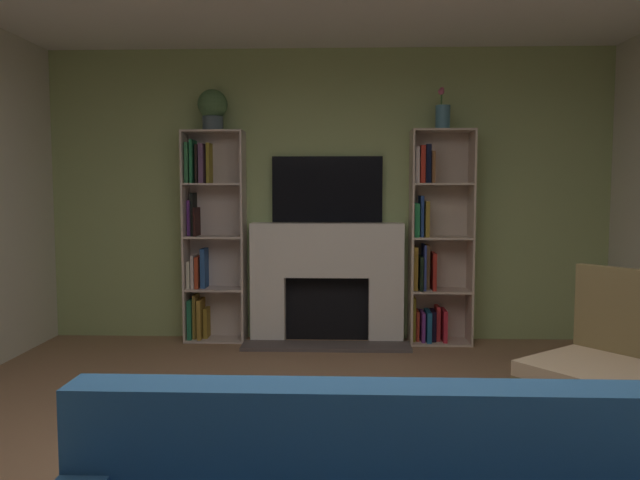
{
  "coord_description": "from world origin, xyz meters",
  "views": [
    {
      "loc": [
        0.14,
        -2.66,
        1.4
      ],
      "look_at": [
        0.0,
        1.24,
        1.08
      ],
      "focal_mm": 34.81,
      "sensor_mm": 36.0,
      "label": 1
    }
  ],
  "objects_px": {
    "tv": "(327,189)",
    "potted_plant": "(213,108)",
    "vase_with_flowers": "(443,116)",
    "fireplace": "(327,278)",
    "bookshelf_right": "(433,244)",
    "coffee_table": "(380,474)",
    "bookshelf_left": "(209,239)",
    "armchair": "(604,360)"
  },
  "relations": [
    {
      "from": "bookshelf_left",
      "to": "armchair",
      "type": "height_order",
      "value": "bookshelf_left"
    },
    {
      "from": "potted_plant",
      "to": "coffee_table",
      "type": "bearing_deg",
      "value": -68.87
    },
    {
      "from": "fireplace",
      "to": "vase_with_flowers",
      "type": "relative_size",
      "value": 3.95
    },
    {
      "from": "potted_plant",
      "to": "fireplace",
      "type": "bearing_deg",
      "value": 1.62
    },
    {
      "from": "tv",
      "to": "armchair",
      "type": "bearing_deg",
      "value": -58.36
    },
    {
      "from": "tv",
      "to": "potted_plant",
      "type": "relative_size",
      "value": 2.76
    },
    {
      "from": "bookshelf_right",
      "to": "coffee_table",
      "type": "xyz_separation_m",
      "value": [
        -0.68,
        -3.43,
        -0.55
      ]
    },
    {
      "from": "fireplace",
      "to": "bookshelf_left",
      "type": "relative_size",
      "value": 0.77
    },
    {
      "from": "fireplace",
      "to": "tv",
      "type": "distance_m",
      "value": 0.82
    },
    {
      "from": "tv",
      "to": "vase_with_flowers",
      "type": "xyz_separation_m",
      "value": [
        1.03,
        -0.12,
        0.65
      ]
    },
    {
      "from": "bookshelf_left",
      "to": "coffee_table",
      "type": "height_order",
      "value": "bookshelf_left"
    },
    {
      "from": "vase_with_flowers",
      "to": "armchair",
      "type": "relative_size",
      "value": 0.39
    },
    {
      "from": "potted_plant",
      "to": "vase_with_flowers",
      "type": "xyz_separation_m",
      "value": [
        2.06,
        0.0,
        -0.08
      ]
    },
    {
      "from": "coffee_table",
      "to": "vase_with_flowers",
      "type": "bearing_deg",
      "value": 77.59
    },
    {
      "from": "potted_plant",
      "to": "armchair",
      "type": "height_order",
      "value": "potted_plant"
    },
    {
      "from": "bookshelf_right",
      "to": "vase_with_flowers",
      "type": "relative_size",
      "value": 5.1
    },
    {
      "from": "bookshelf_left",
      "to": "coffee_table",
      "type": "bearing_deg",
      "value": -68.21
    },
    {
      "from": "armchair",
      "to": "tv",
      "type": "bearing_deg",
      "value": 121.64
    },
    {
      "from": "tv",
      "to": "potted_plant",
      "type": "distance_m",
      "value": 1.27
    },
    {
      "from": "vase_with_flowers",
      "to": "tv",
      "type": "bearing_deg",
      "value": 173.41
    },
    {
      "from": "bookshelf_right",
      "to": "coffee_table",
      "type": "distance_m",
      "value": 3.54
    },
    {
      "from": "fireplace",
      "to": "potted_plant",
      "type": "xyz_separation_m",
      "value": [
        -1.03,
        -0.03,
        1.55
      ]
    },
    {
      "from": "fireplace",
      "to": "bookshelf_right",
      "type": "bearing_deg",
      "value": 0.09
    },
    {
      "from": "tv",
      "to": "vase_with_flowers",
      "type": "distance_m",
      "value": 1.22
    },
    {
      "from": "potted_plant",
      "to": "bookshelf_left",
      "type": "bearing_deg",
      "value": 142.67
    },
    {
      "from": "tv",
      "to": "bookshelf_right",
      "type": "bearing_deg",
      "value": -5.3
    },
    {
      "from": "armchair",
      "to": "coffee_table",
      "type": "relative_size",
      "value": 1.19
    },
    {
      "from": "bookshelf_left",
      "to": "coffee_table",
      "type": "relative_size",
      "value": 2.35
    },
    {
      "from": "coffee_table",
      "to": "bookshelf_right",
      "type": "bearing_deg",
      "value": 78.74
    },
    {
      "from": "bookshelf_left",
      "to": "vase_with_flowers",
      "type": "relative_size",
      "value": 5.1
    },
    {
      "from": "bookshelf_left",
      "to": "potted_plant",
      "type": "bearing_deg",
      "value": -37.33
    },
    {
      "from": "fireplace",
      "to": "potted_plant",
      "type": "bearing_deg",
      "value": -178.38
    },
    {
      "from": "bookshelf_left",
      "to": "armchair",
      "type": "bearing_deg",
      "value": -42.53
    },
    {
      "from": "fireplace",
      "to": "tv",
      "type": "height_order",
      "value": "tv"
    },
    {
      "from": "bookshelf_right",
      "to": "armchair",
      "type": "relative_size",
      "value": 1.98
    },
    {
      "from": "vase_with_flowers",
      "to": "fireplace",
      "type": "bearing_deg",
      "value": 178.43
    },
    {
      "from": "bookshelf_left",
      "to": "bookshelf_right",
      "type": "xyz_separation_m",
      "value": [
        2.06,
        -0.02,
        -0.04
      ]
    },
    {
      "from": "fireplace",
      "to": "coffee_table",
      "type": "height_order",
      "value": "fireplace"
    },
    {
      "from": "potted_plant",
      "to": "armchair",
      "type": "distance_m",
      "value": 3.84
    },
    {
      "from": "coffee_table",
      "to": "potted_plant",
      "type": "bearing_deg",
      "value": 111.13
    },
    {
      "from": "bookshelf_left",
      "to": "bookshelf_right",
      "type": "relative_size",
      "value": 1.0
    },
    {
      "from": "fireplace",
      "to": "coffee_table",
      "type": "xyz_separation_m",
      "value": [
        0.28,
        -3.43,
        -0.23
      ]
    }
  ]
}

